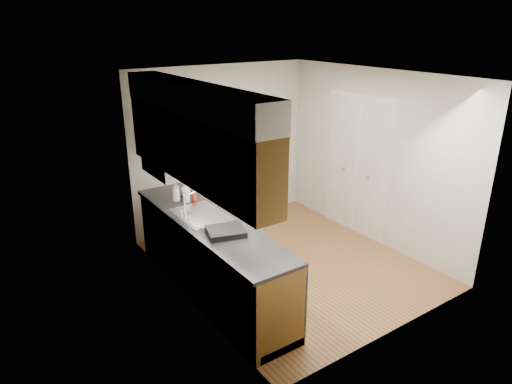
# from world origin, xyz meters

# --- Properties ---
(floor) EXTENTS (3.50, 3.50, 0.00)m
(floor) POSITION_xyz_m (0.00, 0.00, 0.00)
(floor) COLOR #9A613A
(floor) RESTS_ON ground
(ceiling) EXTENTS (3.50, 3.50, 0.00)m
(ceiling) POSITION_xyz_m (0.00, 0.00, 2.50)
(ceiling) COLOR white
(ceiling) RESTS_ON wall_left
(wall_left) EXTENTS (0.02, 3.50, 2.50)m
(wall_left) POSITION_xyz_m (-1.50, 0.00, 1.25)
(wall_left) COLOR beige
(wall_left) RESTS_ON floor
(wall_right) EXTENTS (0.02, 3.50, 2.50)m
(wall_right) POSITION_xyz_m (1.50, 0.00, 1.25)
(wall_right) COLOR beige
(wall_right) RESTS_ON floor
(wall_back) EXTENTS (3.00, 0.02, 2.50)m
(wall_back) POSITION_xyz_m (0.00, 1.75, 1.25)
(wall_back) COLOR beige
(wall_back) RESTS_ON floor
(counter) EXTENTS (0.64, 2.80, 1.30)m
(counter) POSITION_xyz_m (-1.20, -0.00, 0.49)
(counter) COLOR brown
(counter) RESTS_ON floor
(upper_cabinets) EXTENTS (0.47, 2.80, 1.21)m
(upper_cabinets) POSITION_xyz_m (-1.33, 0.05, 1.95)
(upper_cabinets) COLOR brown
(upper_cabinets) RESTS_ON wall_left
(closet_door) EXTENTS (0.02, 1.22, 2.05)m
(closet_door) POSITION_xyz_m (1.49, 0.30, 1.02)
(closet_door) COLOR white
(closet_door) RESTS_ON wall_right
(floor_mat) EXTENTS (0.68, 0.85, 0.01)m
(floor_mat) POSITION_xyz_m (-0.59, 0.13, 0.01)
(floor_mat) COLOR slate
(floor_mat) RESTS_ON floor
(person) EXTENTS (0.53, 0.77, 2.12)m
(person) POSITION_xyz_m (-0.59, 0.13, 1.07)
(person) COLOR #96AFB6
(person) RESTS_ON floor_mat
(soap_bottle_a) EXTENTS (0.13, 0.13, 0.27)m
(soap_bottle_a) POSITION_xyz_m (-1.25, 0.78, 1.07)
(soap_bottle_a) COLOR white
(soap_bottle_a) RESTS_ON counter
(soap_bottle_b) EXTENTS (0.11, 0.11, 0.17)m
(soap_bottle_b) POSITION_xyz_m (-1.15, 0.68, 1.02)
(soap_bottle_b) COLOR white
(soap_bottle_b) RESTS_ON counter
(soap_bottle_c) EXTENTS (0.17, 0.17, 0.18)m
(soap_bottle_c) POSITION_xyz_m (-1.07, 0.88, 1.03)
(soap_bottle_c) COLOR white
(soap_bottle_c) RESTS_ON counter
(soda_can) EXTENTS (0.07, 0.07, 0.10)m
(soda_can) POSITION_xyz_m (-1.08, 0.60, 0.99)
(soda_can) COLOR #B4201E
(soda_can) RESTS_ON counter
(steel_can) EXTENTS (0.06, 0.06, 0.11)m
(steel_can) POSITION_xyz_m (-1.04, 0.67, 0.99)
(steel_can) COLOR #A5A5AA
(steel_can) RESTS_ON counter
(dish_rack) EXTENTS (0.47, 0.43, 0.06)m
(dish_rack) POSITION_xyz_m (-1.22, -0.41, 0.97)
(dish_rack) COLOR black
(dish_rack) RESTS_ON counter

